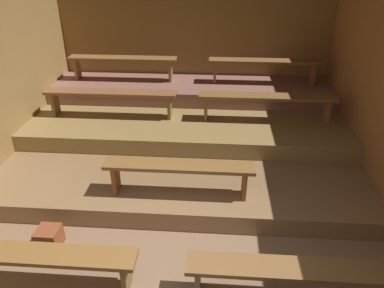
# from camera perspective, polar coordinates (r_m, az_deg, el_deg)

# --- Properties ---
(ground) EXTENTS (6.21, 6.08, 0.08)m
(ground) POSITION_cam_1_polar(r_m,az_deg,el_deg) (5.65, -1.50, -5.35)
(ground) COLOR #87664B
(wall_back) EXTENTS (6.21, 0.06, 2.59)m
(wall_back) POSITION_cam_1_polar(r_m,az_deg,el_deg) (7.57, 0.38, 14.71)
(wall_back) COLOR olive
(wall_back) RESTS_ON ground
(wall_right) EXTENTS (0.06, 6.08, 2.59)m
(wall_right) POSITION_cam_1_polar(r_m,az_deg,el_deg) (5.48, 28.23, 5.72)
(wall_right) COLOR #9A6233
(wall_right) RESTS_ON ground
(platform_lower) EXTENTS (5.41, 3.91, 0.27)m
(platform_lower) POSITION_cam_1_polar(r_m,az_deg,el_deg) (6.14, -0.90, -0.43)
(platform_lower) COLOR olive
(platform_lower) RESTS_ON ground
(platform_middle) EXTENTS (5.41, 2.55, 0.27)m
(platform_middle) POSITION_cam_1_polar(r_m,az_deg,el_deg) (6.63, -0.41, 4.46)
(platform_middle) COLOR olive
(platform_middle) RESTS_ON platform_lower
(platform_upper) EXTENTS (5.41, 1.23, 0.27)m
(platform_upper) POSITION_cam_1_polar(r_m,az_deg,el_deg) (7.13, 0.01, 8.60)
(platform_upper) COLOR #89594F
(platform_upper) RESTS_ON platform_middle
(bench_floor_left) EXTENTS (1.96, 0.30, 0.46)m
(bench_floor_left) POSITION_cam_1_polar(r_m,az_deg,el_deg) (4.09, -22.94, -16.48)
(bench_floor_left) COLOR brown
(bench_floor_left) RESTS_ON ground
(bench_floor_right) EXTENTS (1.96, 0.30, 0.46)m
(bench_floor_right) POSITION_cam_1_polar(r_m,az_deg,el_deg) (3.78, 14.87, -19.23)
(bench_floor_right) COLOR brown
(bench_floor_right) RESTS_ON ground
(bench_lower_center) EXTENTS (1.92, 0.30, 0.46)m
(bench_lower_center) POSITION_cam_1_polar(r_m,az_deg,el_deg) (4.59, -2.08, -4.10)
(bench_lower_center) COLOR brown
(bench_lower_center) RESTS_ON platform_lower
(bench_middle_left) EXTENTS (2.26, 0.30, 0.46)m
(bench_middle_left) POSITION_cam_1_polar(r_m,az_deg,el_deg) (6.33, -12.85, 7.56)
(bench_middle_left) COLOR brown
(bench_middle_left) RESTS_ON platform_middle
(bench_middle_right) EXTENTS (2.26, 0.30, 0.46)m
(bench_middle_right) POSITION_cam_1_polar(r_m,az_deg,el_deg) (6.12, 11.84, 6.94)
(bench_middle_right) COLOR brown
(bench_middle_right) RESTS_ON platform_middle
(bench_upper_left) EXTENTS (2.12, 0.30, 0.46)m
(bench_upper_left) POSITION_cam_1_polar(r_m,az_deg,el_deg) (7.34, -10.99, 12.85)
(bench_upper_left) COLOR brown
(bench_upper_left) RESTS_ON platform_upper
(bench_upper_right) EXTENTS (2.12, 0.30, 0.46)m
(bench_upper_right) POSITION_cam_1_polar(r_m,az_deg,el_deg) (7.15, 11.45, 12.39)
(bench_upper_right) COLOR brown
(bench_upper_right) RESTS_ON platform_upper
(wooden_crate_floor) EXTENTS (0.26, 0.26, 0.26)m
(wooden_crate_floor) POSITION_cam_1_polar(r_m,az_deg,el_deg) (4.67, -21.81, -13.74)
(wooden_crate_floor) COLOR brown
(wooden_crate_floor) RESTS_ON ground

